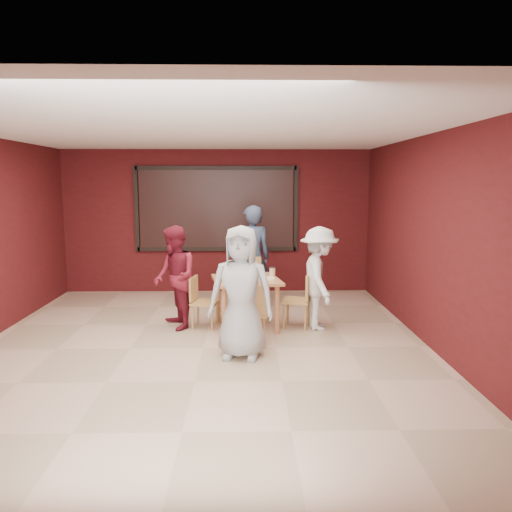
{
  "coord_description": "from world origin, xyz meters",
  "views": [
    {
      "loc": [
        0.56,
        -6.34,
        2.17
      ],
      "look_at": [
        0.72,
        0.92,
        1.09
      ],
      "focal_mm": 35.0,
      "sensor_mm": 36.0,
      "label": 1
    }
  ],
  "objects_px": {
    "dining_table": "(246,285)",
    "diner_left": "(175,278)",
    "chair_back": "(250,282)",
    "diner_back": "(252,257)",
    "diner_front": "(241,292)",
    "diner_right": "(319,278)",
    "chair_right": "(301,297)",
    "chair_left": "(200,299)",
    "chair_front": "(251,311)"
  },
  "relations": [
    {
      "from": "chair_front",
      "to": "diner_front",
      "type": "height_order",
      "value": "diner_front"
    },
    {
      "from": "chair_left",
      "to": "diner_back",
      "type": "distance_m",
      "value": 1.46
    },
    {
      "from": "chair_back",
      "to": "chair_right",
      "type": "distance_m",
      "value": 1.15
    },
    {
      "from": "diner_left",
      "to": "diner_right",
      "type": "height_order",
      "value": "diner_left"
    },
    {
      "from": "dining_table",
      "to": "chair_left",
      "type": "distance_m",
      "value": 0.73
    },
    {
      "from": "chair_left",
      "to": "diner_left",
      "type": "relative_size",
      "value": 0.5
    },
    {
      "from": "chair_front",
      "to": "diner_front",
      "type": "bearing_deg",
      "value": -105.6
    },
    {
      "from": "dining_table",
      "to": "diner_left",
      "type": "distance_m",
      "value": 1.07
    },
    {
      "from": "diner_front",
      "to": "diner_left",
      "type": "bearing_deg",
      "value": 138.1
    },
    {
      "from": "diner_front",
      "to": "diner_right",
      "type": "xyz_separation_m",
      "value": [
        1.14,
        1.2,
        -0.06
      ]
    },
    {
      "from": "chair_back",
      "to": "diner_back",
      "type": "relative_size",
      "value": 0.52
    },
    {
      "from": "chair_back",
      "to": "chair_right",
      "type": "height_order",
      "value": "chair_back"
    },
    {
      "from": "dining_table",
      "to": "diner_back",
      "type": "bearing_deg",
      "value": 85.26
    },
    {
      "from": "dining_table",
      "to": "diner_back",
      "type": "relative_size",
      "value": 0.61
    },
    {
      "from": "chair_front",
      "to": "chair_right",
      "type": "xyz_separation_m",
      "value": [
        0.76,
        0.81,
        -0.0
      ]
    },
    {
      "from": "chair_left",
      "to": "diner_right",
      "type": "distance_m",
      "value": 1.8
    },
    {
      "from": "chair_front",
      "to": "chair_back",
      "type": "xyz_separation_m",
      "value": [
        -0.0,
        1.66,
        0.05
      ]
    },
    {
      "from": "diner_right",
      "to": "chair_right",
      "type": "bearing_deg",
      "value": 73.64
    },
    {
      "from": "diner_back",
      "to": "dining_table",
      "type": "bearing_deg",
      "value": 75.51
    },
    {
      "from": "chair_front",
      "to": "diner_back",
      "type": "relative_size",
      "value": 0.46
    },
    {
      "from": "chair_right",
      "to": "diner_left",
      "type": "bearing_deg",
      "value": 179.88
    },
    {
      "from": "diner_front",
      "to": "chair_left",
      "type": "bearing_deg",
      "value": 125.46
    },
    {
      "from": "diner_front",
      "to": "chair_back",
      "type": "bearing_deg",
      "value": 96.7
    },
    {
      "from": "chair_left",
      "to": "diner_right",
      "type": "xyz_separation_m",
      "value": [
        1.77,
        -0.11,
        0.33
      ]
    },
    {
      "from": "dining_table",
      "to": "diner_right",
      "type": "xyz_separation_m",
      "value": [
        1.08,
        -0.06,
        0.1
      ]
    },
    {
      "from": "chair_left",
      "to": "chair_right",
      "type": "bearing_deg",
      "value": -1.71
    },
    {
      "from": "chair_front",
      "to": "diner_right",
      "type": "height_order",
      "value": "diner_right"
    },
    {
      "from": "diner_right",
      "to": "dining_table",
      "type": "bearing_deg",
      "value": 84.64
    },
    {
      "from": "diner_left",
      "to": "diner_right",
      "type": "bearing_deg",
      "value": 66.58
    },
    {
      "from": "chair_front",
      "to": "diner_left",
      "type": "relative_size",
      "value": 0.54
    },
    {
      "from": "dining_table",
      "to": "chair_back",
      "type": "height_order",
      "value": "chair_back"
    },
    {
      "from": "dining_table",
      "to": "diner_left",
      "type": "height_order",
      "value": "diner_left"
    },
    {
      "from": "chair_back",
      "to": "diner_left",
      "type": "distance_m",
      "value": 1.42
    },
    {
      "from": "dining_table",
      "to": "diner_back",
      "type": "xyz_separation_m",
      "value": [
        0.1,
        1.2,
        0.23
      ]
    },
    {
      "from": "chair_right",
      "to": "diner_back",
      "type": "distance_m",
      "value": 1.46
    },
    {
      "from": "chair_right",
      "to": "diner_back",
      "type": "height_order",
      "value": "diner_back"
    },
    {
      "from": "diner_back",
      "to": "diner_right",
      "type": "height_order",
      "value": "diner_back"
    },
    {
      "from": "chair_front",
      "to": "diner_left",
      "type": "xyz_separation_m",
      "value": [
        -1.12,
        0.82,
        0.3
      ]
    },
    {
      "from": "chair_left",
      "to": "chair_back",
      "type": "bearing_deg",
      "value": 47.27
    },
    {
      "from": "diner_left",
      "to": "diner_right",
      "type": "relative_size",
      "value": 1.01
    },
    {
      "from": "chair_left",
      "to": "chair_right",
      "type": "relative_size",
      "value": 0.93
    },
    {
      "from": "dining_table",
      "to": "chair_front",
      "type": "height_order",
      "value": "dining_table"
    },
    {
      "from": "diner_front",
      "to": "diner_right",
      "type": "bearing_deg",
      "value": 56.37
    },
    {
      "from": "dining_table",
      "to": "chair_back",
      "type": "bearing_deg",
      "value": 86.22
    },
    {
      "from": "chair_left",
      "to": "chair_right",
      "type": "distance_m",
      "value": 1.51
    },
    {
      "from": "chair_right",
      "to": "diner_right",
      "type": "distance_m",
      "value": 0.4
    },
    {
      "from": "chair_back",
      "to": "chair_right",
      "type": "xyz_separation_m",
      "value": [
        0.76,
        -0.85,
        -0.06
      ]
    },
    {
      "from": "chair_front",
      "to": "diner_back",
      "type": "xyz_separation_m",
      "value": [
        0.04,
        2.0,
        0.42
      ]
    },
    {
      "from": "dining_table",
      "to": "diner_left",
      "type": "bearing_deg",
      "value": 179.43
    },
    {
      "from": "diner_front",
      "to": "diner_right",
      "type": "height_order",
      "value": "diner_front"
    }
  ]
}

